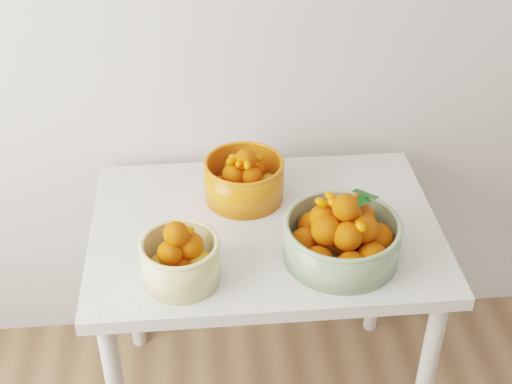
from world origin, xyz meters
TOP-DOWN VIEW (x-y plane):
  - table at (-0.34, 1.60)m, footprint 1.00×0.70m
  - bowl_cream at (-0.58, 1.40)m, footprint 0.22×0.22m
  - bowl_green at (-0.15, 1.45)m, footprint 0.34×0.34m
  - bowl_orange at (-0.39, 1.74)m, footprint 0.31×0.31m

SIDE VIEW (x-z plane):
  - table at x=-0.34m, z-range 0.28..1.03m
  - bowl_cream at x=-0.58m, z-range 0.73..0.91m
  - bowl_orange at x=-0.39m, z-range 0.73..0.90m
  - bowl_green at x=-0.15m, z-range 0.72..0.92m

